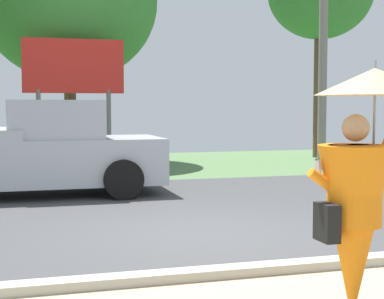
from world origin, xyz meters
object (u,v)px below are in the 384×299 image
object	(u,v)px
monk_pedestrian	(359,190)
roadside_billboard	(74,76)
tree_left_far	(69,1)
pickup_truck	(31,152)
utility_pole	(323,54)

from	to	relation	value
monk_pedestrian	roadside_billboard	size ratio (longest dim) A/B	0.61
tree_left_far	pickup_truck	bearing A→B (deg)	-101.33
monk_pedestrian	utility_pole	size ratio (longest dim) A/B	0.35
monk_pedestrian	tree_left_far	distance (m)	14.89
monk_pedestrian	pickup_truck	bearing A→B (deg)	102.74
roadside_billboard	pickup_truck	bearing A→B (deg)	-107.88
pickup_truck	utility_pole	world-z (taller)	utility_pole
monk_pedestrian	pickup_truck	distance (m)	8.26
utility_pole	roadside_billboard	bearing A→B (deg)	173.48
monk_pedestrian	tree_left_far	bearing A→B (deg)	90.13
monk_pedestrian	roadside_billboard	world-z (taller)	roadside_billboard
pickup_truck	tree_left_far	size ratio (longest dim) A/B	0.70
roadside_billboard	tree_left_far	world-z (taller)	tree_left_far
pickup_truck	roadside_billboard	world-z (taller)	roadside_billboard
utility_pole	pickup_truck	bearing A→B (deg)	-160.22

